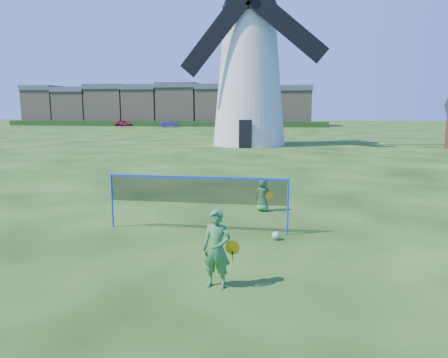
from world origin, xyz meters
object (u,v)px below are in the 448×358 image
player_girl (217,249)px  car_left (124,123)px  player_boy (263,195)px  windmill (250,68)px  car_right (170,124)px  badminton_net (197,191)px  play_ball (276,236)px

player_girl → car_left: 74.90m
player_boy → windmill: bearing=-71.7°
car_right → badminton_net: bearing=-174.7°
player_boy → car_left: car_left is taller
car_left → car_right: bearing=-123.2°
windmill → player_boy: 26.22m
car_right → car_left: bearing=61.5°
windmill → play_ball: (3.39, -28.31, -6.88)m
player_girl → player_boy: player_girl is taller
player_boy → car_left: 69.50m
player_girl → car_left: bearing=122.1°
player_boy → play_ball: player_boy is taller
windmill → car_left: bearing=126.3°
windmill → player_girl: size_ratio=12.82×
windmill → player_boy: size_ratio=17.92×
play_ball → car_right: bearing=108.5°
player_girl → play_ball: (1.04, 3.12, -0.65)m
player_girl → car_left: (-29.78, 68.73, -0.19)m
player_boy → car_left: (-30.28, 62.55, 0.03)m
badminton_net → play_ball: size_ratio=22.95×
badminton_net → car_right: badminton_net is taller
car_left → play_ball: bearing=-171.0°
windmill → car_left: size_ratio=5.79×
windmill → player_girl: bearing=-85.7°
car_left → player_girl: bearing=-172.7°
windmill → play_ball: 29.33m
player_girl → player_boy: size_ratio=1.40×
windmill → play_ball: bearing=-83.2°
player_boy → car_right: 62.90m
player_girl → car_right: player_girl is taller
windmill → car_right: 39.00m
play_ball → badminton_net: bearing=167.5°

